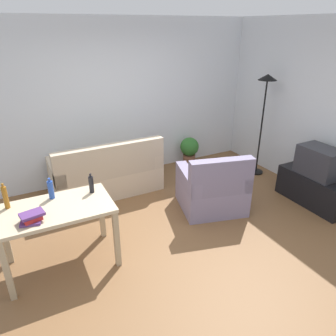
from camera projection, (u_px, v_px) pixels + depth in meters
ground_plane at (179, 235)px, 4.22m from camera, size 5.20×4.40×0.02m
wall_rear at (117, 101)px, 5.43m from camera, size 5.20×0.10×2.70m
wall_right at (330, 112)px, 4.75m from camera, size 0.10×4.40×2.70m
couch at (107, 175)px, 5.17m from camera, size 1.72×0.84×0.92m
tv_stand at (314, 189)px, 4.86m from camera, size 0.44×1.10×0.48m
tv at (320, 162)px, 4.67m from camera, size 0.41×0.60×0.44m
torchiere_lamp at (265, 98)px, 5.39m from camera, size 0.32×0.32×1.81m
desk at (57, 216)px, 3.44m from camera, size 1.21×0.72×0.76m
potted_plant at (189, 149)px, 6.16m from camera, size 0.36×0.36×0.57m
armchair at (213, 190)px, 4.68m from camera, size 1.09×1.04×0.92m
bottle_amber at (5, 197)px, 3.33m from camera, size 0.05×0.05×0.29m
bottle_blue at (51, 190)px, 3.53m from camera, size 0.06×0.06×0.25m
bottle_dark at (91, 184)px, 3.66m from camera, size 0.06×0.06×0.24m
book_stack at (31, 217)px, 3.13m from camera, size 0.26×0.22×0.10m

